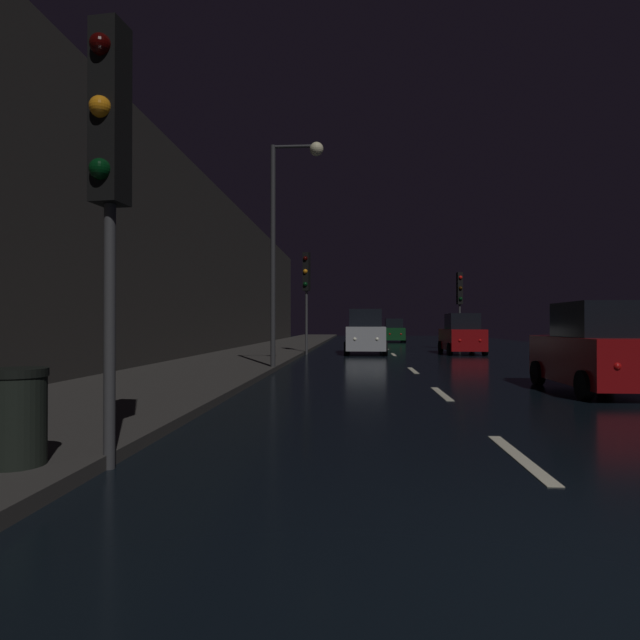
# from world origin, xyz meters

# --- Properties ---
(ground) EXTENTS (25.60, 84.00, 0.02)m
(ground) POSITION_xyz_m (0.00, 24.50, -0.01)
(ground) COLOR black
(sidewalk_left) EXTENTS (4.40, 84.00, 0.15)m
(sidewalk_left) POSITION_xyz_m (-6.60, 24.50, 0.07)
(sidewalk_left) COLOR #33302D
(sidewalk_left) RESTS_ON ground
(building_facade_left) EXTENTS (0.80, 63.00, 8.41)m
(building_facade_left) POSITION_xyz_m (-9.20, 21.00, 4.21)
(building_facade_left) COLOR #2D2B28
(building_facade_left) RESTS_ON ground
(lane_centerline) EXTENTS (0.16, 35.89, 0.01)m
(lane_centerline) POSITION_xyz_m (0.00, 19.18, 0.01)
(lane_centerline) COLOR beige
(lane_centerline) RESTS_ON ground
(traffic_light_near_left) EXTENTS (0.34, 0.47, 4.66)m
(traffic_light_near_left) POSITION_xyz_m (-4.40, 2.22, 3.36)
(traffic_light_near_left) COLOR #38383A
(traffic_light_near_left) RESTS_ON ground
(traffic_light_far_right) EXTENTS (0.35, 0.47, 4.59)m
(traffic_light_far_right) POSITION_xyz_m (4.30, 28.79, 3.31)
(traffic_light_far_right) COLOR #38383A
(traffic_light_far_right) RESTS_ON ground
(traffic_light_far_left) EXTENTS (0.37, 0.48, 5.06)m
(traffic_light_far_left) POSITION_xyz_m (-4.30, 22.86, 3.69)
(traffic_light_far_left) COLOR #38383A
(traffic_light_far_left) RESTS_ON ground
(streetlamp_overhead) EXTENTS (1.70, 0.44, 7.31)m
(streetlamp_overhead) POSITION_xyz_m (-4.04, 13.63, 4.84)
(streetlamp_overhead) COLOR #2D2D30
(streetlamp_overhead) RESTS_ON ground
(trash_bin_curbside) EXTENTS (0.55, 0.55, 0.93)m
(trash_bin_curbside) POSITION_xyz_m (-5.08, 1.76, 0.62)
(trash_bin_curbside) COLOR black
(trash_bin_curbside) RESTS_ON sidewalk_left
(car_approaching_headlights) EXTENTS (2.07, 4.49, 2.26)m
(car_approaching_headlights) POSITION_xyz_m (-1.39, 23.82, 1.03)
(car_approaching_headlights) COLOR #A5A8AD
(car_approaching_headlights) RESTS_ON ground
(car_parked_right_near) EXTENTS (1.83, 3.96, 1.99)m
(car_parked_right_near) POSITION_xyz_m (3.50, 9.04, 0.91)
(car_parked_right_near) COLOR maroon
(car_parked_right_near) RESTS_ON ground
(car_distant_taillights) EXTENTS (1.81, 3.92, 1.97)m
(car_distant_taillights) POSITION_xyz_m (1.30, 41.69, 0.90)
(car_distant_taillights) COLOR #0F3819
(car_distant_taillights) RESTS_ON ground
(car_parked_right_far) EXTENTS (1.88, 4.06, 2.05)m
(car_parked_right_far) POSITION_xyz_m (3.50, 24.12, 0.94)
(car_parked_right_far) COLOR maroon
(car_parked_right_far) RESTS_ON ground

